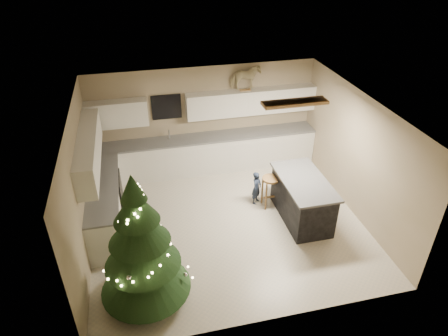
{
  "coord_description": "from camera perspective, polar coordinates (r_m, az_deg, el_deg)",
  "views": [
    {
      "loc": [
        -1.58,
        -6.38,
        5.41
      ],
      "look_at": [
        0.0,
        0.35,
        1.15
      ],
      "focal_mm": 32.0,
      "sensor_mm": 36.0,
      "label": 1
    }
  ],
  "objects": [
    {
      "name": "bar_stool",
      "position": [
        8.74,
        6.66,
        -2.41
      ],
      "size": [
        0.38,
        0.38,
        0.73
      ],
      "rotation": [
        0.0,
        0.0,
        -0.43
      ],
      "color": "olive",
      "rests_on": "ground_plane"
    },
    {
      "name": "ground_plane",
      "position": [
        8.51,
        0.54,
        -7.81
      ],
      "size": [
        5.5,
        5.5,
        0.0
      ],
      "primitive_type": "plane",
      "color": "beige"
    },
    {
      "name": "rocking_horse",
      "position": [
        9.59,
        3.11,
        12.76
      ],
      "size": [
        0.7,
        0.35,
        0.61
      ],
      "rotation": [
        0.0,
        0.0,
        1.62
      ],
      "color": "olive",
      "rests_on": "cabinetry"
    },
    {
      "name": "christmas_tree",
      "position": [
        6.52,
        -11.68,
        -11.66
      ],
      "size": [
        1.53,
        1.48,
        2.45
      ],
      "rotation": [
        0.0,
        0.0,
        0.36
      ],
      "color": "#3F2816",
      "rests_on": "ground_plane"
    },
    {
      "name": "toddler",
      "position": [
        8.9,
        4.68,
        -2.83
      ],
      "size": [
        0.33,
        0.34,
        0.78
      ],
      "primitive_type": "imported",
      "rotation": [
        0.0,
        0.0,
        0.8
      ],
      "color": "#172132",
      "rests_on": "ground_plane"
    },
    {
      "name": "cabinetry",
      "position": [
        9.3,
        -7.31,
        1.36
      ],
      "size": [
        5.5,
        3.2,
        2.0
      ],
      "color": "silver",
      "rests_on": "ground_plane"
    },
    {
      "name": "room_shell",
      "position": [
        7.53,
        0.78,
        2.55
      ],
      "size": [
        5.52,
        5.02,
        2.61
      ],
      "color": "tan",
      "rests_on": "ground_plane"
    },
    {
      "name": "island",
      "position": [
        8.53,
        11.09,
        -4.35
      ],
      "size": [
        0.9,
        1.7,
        0.95
      ],
      "color": "black",
      "rests_on": "ground_plane"
    }
  ]
}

